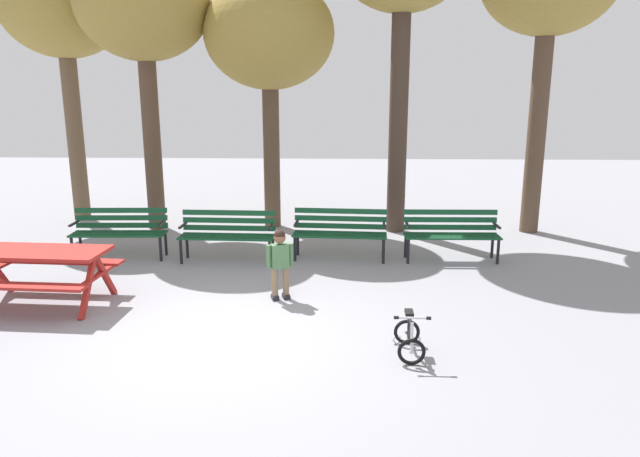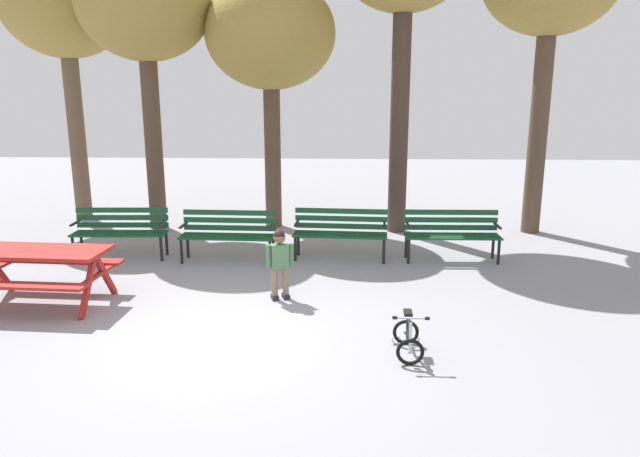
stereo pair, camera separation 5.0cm
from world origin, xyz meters
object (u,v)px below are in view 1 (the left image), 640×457
(picnic_table, at_px, (39,263))
(kids_bicycle, at_px, (409,337))
(park_bench_far_right, at_px, (451,231))
(park_bench_left, at_px, (228,231))
(park_bench_right, at_px, (340,229))
(park_bench_far_left, at_px, (120,229))
(child_standing, at_px, (280,259))

(picnic_table, relative_size, kids_bicycle, 3.31)
(park_bench_far_right, distance_m, kids_bicycle, 3.89)
(picnic_table, height_order, park_bench_far_right, park_bench_far_right)
(park_bench_left, xyz_separation_m, kids_bicycle, (2.68, -3.53, -0.31))
(picnic_table, xyz_separation_m, park_bench_right, (4.05, 2.37, -0.08))
(park_bench_far_left, distance_m, park_bench_far_right, 5.70)
(park_bench_far_right, height_order, kids_bicycle, park_bench_far_right)
(park_bench_left, xyz_separation_m, park_bench_far_right, (3.80, 0.18, 0.00))
(park_bench_right, distance_m, kids_bicycle, 3.83)
(park_bench_left, relative_size, park_bench_right, 0.99)
(park_bench_far_right, bearing_deg, park_bench_far_left, -179.55)
(park_bench_far_left, height_order, park_bench_far_right, same)
(park_bench_right, xyz_separation_m, park_bench_far_right, (1.89, -0.02, 0.00))
(kids_bicycle, bearing_deg, child_standing, 133.45)
(picnic_table, height_order, child_standing, child_standing)
(park_bench_left, distance_m, park_bench_right, 1.91)
(park_bench_far_left, distance_m, child_standing, 3.58)
(picnic_table, bearing_deg, park_bench_far_right, 21.54)
(park_bench_far_left, distance_m, park_bench_left, 1.91)
(park_bench_far_right, relative_size, child_standing, 1.62)
(child_standing, distance_m, kids_bicycle, 2.36)
(park_bench_right, bearing_deg, park_bench_left, -173.74)
(park_bench_left, relative_size, child_standing, 1.62)
(park_bench_right, xyz_separation_m, kids_bicycle, (0.77, -3.74, -0.31))
(picnic_table, distance_m, park_bench_far_left, 2.31)
(park_bench_far_left, distance_m, kids_bicycle, 5.88)
(picnic_table, relative_size, child_standing, 1.88)
(park_bench_right, distance_m, park_bench_far_right, 1.89)
(park_bench_far_left, relative_size, park_bench_left, 1.00)
(park_bench_far_left, bearing_deg, child_standing, -33.56)
(park_bench_left, height_order, park_bench_right, same)
(park_bench_far_left, height_order, park_bench_right, same)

